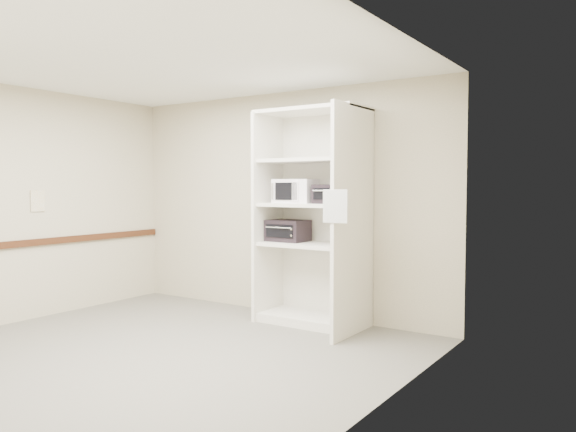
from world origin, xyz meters
The scene contains 12 objects.
floor centered at (0.00, 0.00, 0.00)m, with size 4.50×4.00×0.01m, color #5F5C51.
ceiling centered at (0.00, 0.00, 2.70)m, with size 4.50×4.00×0.01m, color white.
wall_back centered at (0.00, 2.00, 1.35)m, with size 4.50×0.02×2.70m, color tan.
wall_left centered at (-2.25, 0.00, 1.35)m, with size 0.02×4.00×2.70m, color tan.
wall_right centered at (2.25, 0.00, 1.35)m, with size 0.02×4.00×2.70m, color tan.
shelving_unit centered at (0.67, 1.70, 1.13)m, with size 1.24×0.92×2.42m.
microwave centered at (0.42, 1.67, 1.50)m, with size 0.45×0.34×0.27m, color white.
toaster_oven_upper centered at (0.89, 1.68, 1.47)m, with size 0.36×0.27×0.21m, color black.
toaster_oven_lower centered at (0.28, 1.73, 1.04)m, with size 0.45×0.34×0.25m, color black.
paper_sign centered at (1.26, 1.07, 1.37)m, with size 0.25×0.01×0.32m, color white.
chair_rail centered at (-2.23, 0.00, 0.90)m, with size 0.04×3.98×0.08m, color #3B1D0D.
wall_poster centered at (-2.24, 0.17, 1.39)m, with size 0.01×0.18×0.25m, color silver.
Camera 1 is at (3.88, -3.69, 1.56)m, focal length 35.00 mm.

